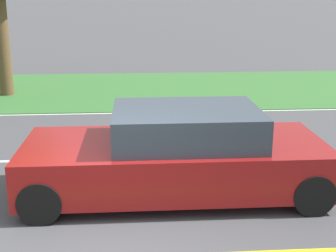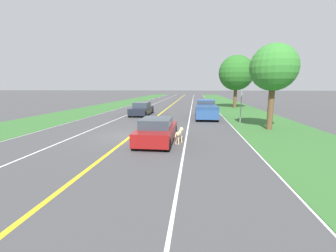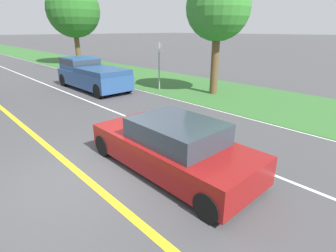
# 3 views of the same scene
# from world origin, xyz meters

# --- Properties ---
(ground_plane) EXTENTS (400.00, 400.00, 0.00)m
(ground_plane) POSITION_xyz_m (0.00, 0.00, 0.00)
(ground_plane) COLOR #424244
(centre_divider_line) EXTENTS (0.18, 160.00, 0.01)m
(centre_divider_line) POSITION_xyz_m (0.00, 0.00, 0.00)
(centre_divider_line) COLOR yellow
(centre_divider_line) RESTS_ON ground
(lane_edge_line_right) EXTENTS (0.14, 160.00, 0.01)m
(lane_edge_line_right) POSITION_xyz_m (7.00, 0.00, 0.00)
(lane_edge_line_right) COLOR white
(lane_edge_line_right) RESTS_ON ground
(lane_dash_same_dir) EXTENTS (0.10, 160.00, 0.01)m
(lane_dash_same_dir) POSITION_xyz_m (3.50, 0.00, 0.00)
(lane_dash_same_dir) COLOR white
(lane_dash_same_dir) RESTS_ON ground
(grass_verge_right) EXTENTS (6.00, 160.00, 0.03)m
(grass_verge_right) POSITION_xyz_m (10.00, 0.00, 0.01)
(grass_verge_right) COLOR #33662D
(grass_verge_right) RESTS_ON ground
(ego_car) EXTENTS (1.94, 4.57, 1.36)m
(ego_car) POSITION_xyz_m (1.87, -1.10, 0.64)
(ego_car) COLOR maroon
(ego_car) RESTS_ON ground
(dog) EXTENTS (0.47, 1.18, 0.86)m
(dog) POSITION_xyz_m (3.17, -1.27, 0.54)
(dog) COLOR #D1B784
(dog) RESTS_ON ground
(pickup_truck) EXTENTS (2.07, 5.48, 1.77)m
(pickup_truck) POSITION_xyz_m (5.12, 9.35, 0.90)
(pickup_truck) COLOR #284C84
(pickup_truck) RESTS_ON ground
(roadside_tree_right_near) EXTENTS (3.27, 3.27, 6.07)m
(roadside_tree_right_near) POSITION_xyz_m (9.42, 3.43, 4.39)
(roadside_tree_right_near) COLOR brown
(roadside_tree_right_near) RESTS_ON ground
(roadside_tree_right_far) EXTENTS (5.10, 5.10, 7.69)m
(roadside_tree_right_far) POSITION_xyz_m (9.97, 21.26, 5.12)
(roadside_tree_right_far) COLOR brown
(roadside_tree_right_far) RESTS_ON ground
(street_sign) EXTENTS (0.11, 0.64, 2.73)m
(street_sign) POSITION_xyz_m (7.91, 6.27, 1.71)
(street_sign) COLOR gray
(street_sign) RESTS_ON ground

